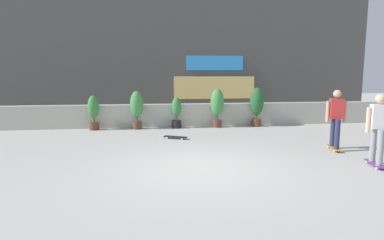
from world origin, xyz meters
name	(u,v)px	position (x,y,z in m)	size (l,w,h in m)	color
ground_plane	(200,168)	(0.00, 0.00, 0.00)	(48.00, 48.00, 0.00)	#B2AFA8
planter_wall	(177,115)	(0.00, 6.00, 0.45)	(18.00, 0.40, 0.90)	#B2ADA3
building_backdrop	(170,50)	(0.00, 10.00, 3.25)	(20.00, 2.08, 6.50)	#4C4947
potted_plant_0	(93,111)	(-3.21, 5.55, 0.73)	(0.42, 0.42, 1.31)	brown
potted_plant_1	(137,107)	(-1.60, 5.55, 0.84)	(0.49, 0.49, 1.46)	brown
potted_plant_2	(177,112)	(-0.08, 5.55, 0.64)	(0.37, 0.37, 1.21)	black
potted_plant_3	(217,105)	(1.53, 5.55, 0.89)	(0.53, 0.53, 1.53)	brown
potted_plant_4	(257,104)	(3.15, 5.55, 0.91)	(0.54, 0.54, 1.56)	brown
skater_by_wall_left	(378,127)	(4.08, -0.39, 0.94)	(0.55, 0.82, 1.70)	#72338C
skater_far_left	(336,117)	(4.01, 1.26, 0.94)	(0.55, 0.82, 1.70)	#BF8C26
skateboard_near_camera	(175,137)	(-0.29, 3.44, 0.06)	(0.80, 0.54, 0.08)	black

